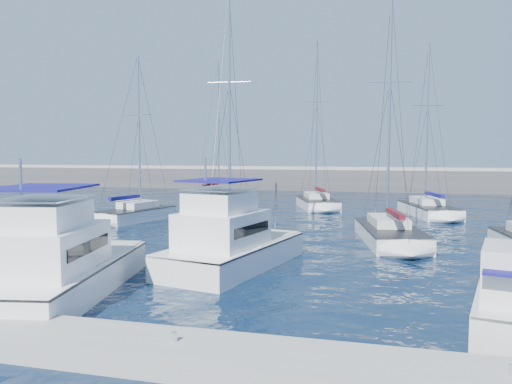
% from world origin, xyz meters
% --- Properties ---
extents(ground, '(220.00, 220.00, 0.00)m').
position_xyz_m(ground, '(0.00, 0.00, 0.00)').
color(ground, black).
rests_on(ground, ground).
extents(breakwater, '(160.00, 6.00, 4.45)m').
position_xyz_m(breakwater, '(0.00, 52.00, 1.05)').
color(breakwater, '#424244').
rests_on(breakwater, ground).
extents(dock, '(40.00, 2.20, 0.60)m').
position_xyz_m(dock, '(0.00, -11.00, 0.30)').
color(dock, gray).
rests_on(dock, ground).
extents(dock_cleat_centre, '(0.16, 0.16, 0.25)m').
position_xyz_m(dock_cleat_centre, '(0.00, -11.00, 0.72)').
color(dock_cleat_centre, silver).
rests_on(dock_cleat_centre, dock).
extents(dock_cleat_near_stbd, '(0.16, 0.16, 0.25)m').
position_xyz_m(dock_cleat_near_stbd, '(8.00, -11.00, 0.72)').
color(dock_cleat_near_stbd, silver).
rests_on(dock_cleat_near_stbd, dock).
extents(motor_yacht_port_outer, '(4.71, 7.68, 3.20)m').
position_xyz_m(motor_yacht_port_outer, '(-10.94, -3.30, 0.94)').
color(motor_yacht_port_outer, silver).
rests_on(motor_yacht_port_outer, ground).
extents(motor_yacht_port_inner, '(5.54, 10.22, 4.69)m').
position_xyz_m(motor_yacht_port_inner, '(-6.86, -6.43, 1.13)').
color(motor_yacht_port_inner, white).
rests_on(motor_yacht_port_inner, ground).
extents(motor_yacht_stbd_inner, '(5.46, 9.25, 4.69)m').
position_xyz_m(motor_yacht_stbd_inner, '(-1.84, -0.40, 1.13)').
color(motor_yacht_stbd_inner, white).
rests_on(motor_yacht_stbd_inner, ground).
extents(sailboat_mid_a, '(4.68, 7.61, 13.73)m').
position_xyz_m(sailboat_mid_a, '(-14.49, 14.04, 0.52)').
color(sailboat_mid_a, white).
rests_on(sailboat_mid_a, ground).
extents(sailboat_mid_b, '(3.67, 8.34, 15.82)m').
position_xyz_m(sailboat_mid_b, '(-4.17, 6.47, 0.54)').
color(sailboat_mid_b, silver).
rests_on(sailboat_mid_b, ground).
extents(sailboat_mid_d, '(4.73, 9.25, 15.86)m').
position_xyz_m(sailboat_mid_d, '(5.57, 8.89, 0.53)').
color(sailboat_mid_d, silver).
rests_on(sailboat_mid_d, ground).
extents(sailboat_back_a, '(4.09, 8.51, 16.47)m').
position_xyz_m(sailboat_back_a, '(-13.72, 32.04, 0.54)').
color(sailboat_back_a, white).
rests_on(sailboat_back_a, ground).
extents(sailboat_back_b, '(5.42, 8.32, 17.01)m').
position_xyz_m(sailboat_back_b, '(-1.25, 26.76, 0.55)').
color(sailboat_back_b, silver).
rests_on(sailboat_back_b, ground).
extents(sailboat_back_c, '(5.10, 9.36, 15.53)m').
position_xyz_m(sailboat_back_c, '(8.99, 23.47, 0.52)').
color(sailboat_back_c, white).
rests_on(sailboat_back_c, ground).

